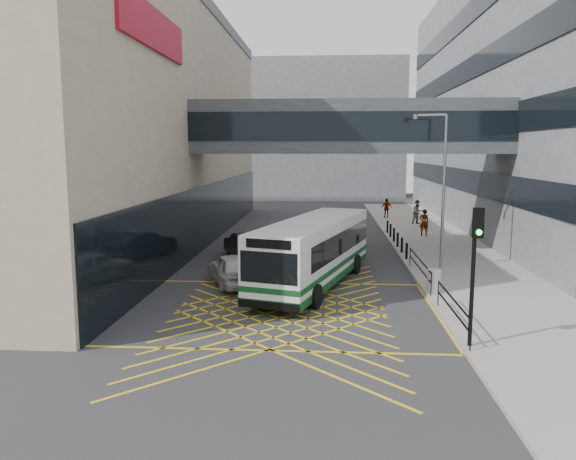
% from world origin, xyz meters
% --- Properties ---
extents(ground, '(120.00, 120.00, 0.00)m').
position_xyz_m(ground, '(0.00, 0.00, 0.00)').
color(ground, '#333335').
extents(building_whsmith, '(24.17, 42.00, 16.00)m').
position_xyz_m(building_whsmith, '(-17.98, 16.00, 8.00)').
color(building_whsmith, tan).
rests_on(building_whsmith, ground).
extents(building_far, '(28.00, 16.00, 18.00)m').
position_xyz_m(building_far, '(-2.00, 60.00, 9.00)').
color(building_far, slate).
rests_on(building_far, ground).
extents(skybridge, '(20.00, 4.10, 3.00)m').
position_xyz_m(skybridge, '(3.00, 12.00, 7.50)').
color(skybridge, '#3E4449').
rests_on(skybridge, ground).
extents(pavement, '(6.00, 54.00, 0.16)m').
position_xyz_m(pavement, '(9.00, 15.00, 0.08)').
color(pavement, gray).
rests_on(pavement, ground).
extents(box_junction, '(12.00, 9.00, 0.01)m').
position_xyz_m(box_junction, '(0.00, 0.00, 0.00)').
color(box_junction, gold).
rests_on(box_junction, ground).
extents(bus, '(5.52, 11.20, 3.07)m').
position_xyz_m(bus, '(1.21, 4.18, 1.64)').
color(bus, silver).
rests_on(bus, ground).
extents(car_white, '(3.70, 5.18, 1.53)m').
position_xyz_m(car_white, '(-2.56, 4.01, 0.76)').
color(car_white, silver).
rests_on(car_white, ground).
extents(car_dark, '(3.84, 5.36, 1.57)m').
position_xyz_m(car_dark, '(-2.78, 10.24, 0.78)').
color(car_dark, black).
rests_on(car_dark, ground).
extents(car_silver, '(2.05, 4.42, 1.35)m').
position_xyz_m(car_silver, '(1.88, 14.64, 0.67)').
color(car_silver, '#989AA1').
rests_on(car_silver, ground).
extents(traffic_light, '(0.32, 0.51, 4.37)m').
position_xyz_m(traffic_light, '(6.26, -4.16, 3.00)').
color(traffic_light, black).
rests_on(traffic_light, pavement).
extents(street_lamp, '(1.72, 0.89, 7.86)m').
position_xyz_m(street_lamp, '(7.51, 7.70, 4.64)').
color(street_lamp, slate).
rests_on(street_lamp, pavement).
extents(litter_bin, '(0.57, 0.57, 0.99)m').
position_xyz_m(litter_bin, '(6.38, 2.67, 0.65)').
color(litter_bin, '#ADA89E').
rests_on(litter_bin, pavement).
extents(kerb_railings, '(0.05, 12.54, 1.00)m').
position_xyz_m(kerb_railings, '(6.15, 1.78, 0.88)').
color(kerb_railings, black).
rests_on(kerb_railings, pavement).
extents(bollards, '(0.14, 10.14, 0.90)m').
position_xyz_m(bollards, '(6.25, 15.00, 0.61)').
color(bollards, black).
rests_on(bollards, pavement).
extents(pedestrian_a, '(0.77, 0.56, 1.88)m').
position_xyz_m(pedestrian_a, '(8.68, 18.79, 1.10)').
color(pedestrian_a, gray).
rests_on(pedestrian_a, pavement).
extents(pedestrian_b, '(1.10, 0.92, 1.94)m').
position_xyz_m(pedestrian_b, '(9.24, 25.16, 1.13)').
color(pedestrian_b, gray).
rests_on(pedestrian_b, pavement).
extents(pedestrian_c, '(1.04, 0.56, 1.70)m').
position_xyz_m(pedestrian_c, '(7.16, 29.34, 1.01)').
color(pedestrian_c, gray).
rests_on(pedestrian_c, pavement).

